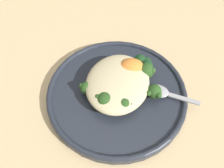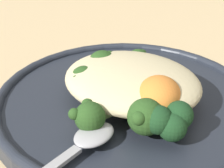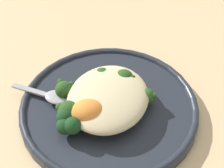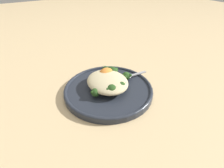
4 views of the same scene
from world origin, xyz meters
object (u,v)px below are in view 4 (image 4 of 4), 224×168
broccoli_stalk_0 (99,87)px  spoon (128,76)px  kale_tuft (108,71)px  broccoli_stalk_3 (120,78)px  plate (110,89)px  sweet_potato_chunk_0 (104,76)px  quinoa_mound (107,81)px  broccoli_stalk_2 (118,86)px  sweet_potato_chunk_1 (106,74)px  broccoli_stalk_1 (110,89)px  broccoli_stalk_4 (112,73)px  sweet_potato_chunk_2 (109,75)px

broccoli_stalk_0 → spoon: 0.13m
kale_tuft → broccoli_stalk_3: bearing=12.0°
plate → spoon: size_ratio=2.73×
sweet_potato_chunk_0 → quinoa_mound: bearing=-16.5°
broccoli_stalk_2 → sweet_potato_chunk_1: 0.08m
quinoa_mound → spoon: bearing=95.2°
plate → quinoa_mound: bearing=-143.4°
broccoli_stalk_1 → broccoli_stalk_2: size_ratio=1.01×
quinoa_mound → sweet_potato_chunk_0: quinoa_mound is taller
broccoli_stalk_3 → broccoli_stalk_4: 0.04m
kale_tuft → broccoli_stalk_4: bearing=5.2°
sweet_potato_chunk_0 → sweet_potato_chunk_1: (-0.00, 0.01, 0.01)m
broccoli_stalk_0 → spoon: (-0.01, 0.13, -0.01)m
plate → quinoa_mound: quinoa_mound is taller
broccoli_stalk_3 → plate: bearing=-158.5°
quinoa_mound → sweet_potato_chunk_2: bearing=139.8°
broccoli_stalk_1 → broccoli_stalk_2: (-0.00, 0.03, -0.00)m
broccoli_stalk_0 → broccoli_stalk_1: broccoli_stalk_1 is taller
plate → sweet_potato_chunk_1: (-0.05, 0.01, 0.03)m
broccoli_stalk_1 → spoon: (-0.05, 0.11, -0.01)m
sweet_potato_chunk_1 → kale_tuft: size_ratio=1.18×
broccoli_stalk_4 → sweet_potato_chunk_1: bearing=155.8°
plate → quinoa_mound: 0.03m
broccoli_stalk_0 → sweet_potato_chunk_0: size_ratio=1.88×
broccoli_stalk_2 → quinoa_mound: bearing=176.4°
plate → sweet_potato_chunk_1: 0.06m
broccoli_stalk_3 → sweet_potato_chunk_0: size_ratio=2.33×
broccoli_stalk_3 → sweet_potato_chunk_0: (-0.04, -0.04, 0.00)m
sweet_potato_chunk_2 → plate: bearing=-31.3°
spoon → broccoli_stalk_1: bearing=-150.7°
sweet_potato_chunk_0 → sweet_potato_chunk_1: sweet_potato_chunk_1 is taller
plate → sweet_potato_chunk_2: bearing=148.7°
kale_tuft → spoon: 0.07m
broccoli_stalk_3 → sweet_potato_chunk_1: sweet_potato_chunk_1 is taller
broccoli_stalk_2 → broccoli_stalk_3: (-0.04, 0.03, -0.00)m
broccoli_stalk_2 → kale_tuft: same height
sweet_potato_chunk_0 → sweet_potato_chunk_2: bearing=91.8°
plate → broccoli_stalk_2: bearing=24.2°
sweet_potato_chunk_2 → broccoli_stalk_0: bearing=-57.0°
broccoli_stalk_0 → broccoli_stalk_2: size_ratio=0.97×
broccoli_stalk_0 → broccoli_stalk_3: broccoli_stalk_3 is taller
sweet_potato_chunk_2 → kale_tuft: bearing=159.6°
plate → kale_tuft: 0.08m
sweet_potato_chunk_0 → sweet_potato_chunk_2: (-0.00, 0.02, -0.00)m
quinoa_mound → sweet_potato_chunk_1: bearing=154.4°
sweet_potato_chunk_0 → spoon: bearing=70.9°
sweet_potato_chunk_1 → broccoli_stalk_3: bearing=40.0°
broccoli_stalk_2 → sweet_potato_chunk_1: bearing=148.8°
sweet_potato_chunk_1 → spoon: 0.08m
kale_tuft → broccoli_stalk_1: bearing=-27.9°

